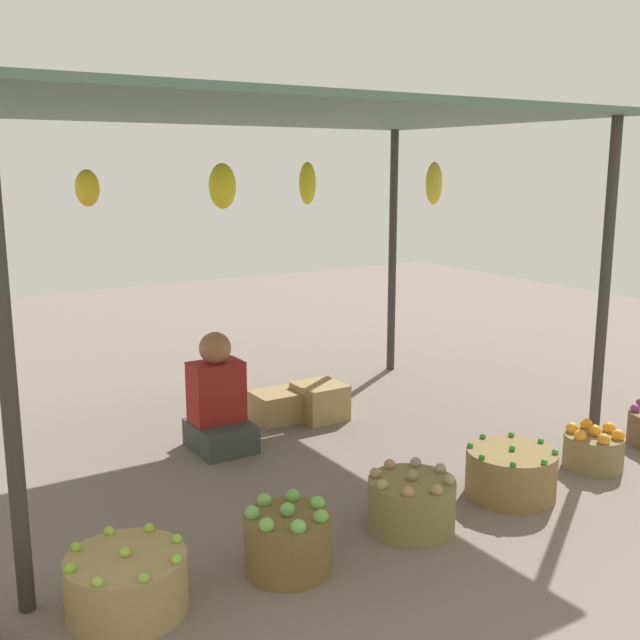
{
  "coord_description": "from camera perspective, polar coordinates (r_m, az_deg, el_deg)",
  "views": [
    {
      "loc": [
        -2.29,
        -4.21,
        1.84
      ],
      "look_at": [
        0.0,
        -0.55,
        0.95
      ],
      "focal_mm": 42.41,
      "sensor_mm": 36.0,
      "label": 1
    }
  ],
  "objects": [
    {
      "name": "ground_plane",
      "position": [
        5.13,
        -3.34,
        -9.37
      ],
      "size": [
        14.0,
        14.0,
        0.0
      ],
      "primitive_type": "plane",
      "color": "slate"
    },
    {
      "name": "basket_green_apples",
      "position": [
        3.62,
        -2.44,
        -16.33
      ],
      "size": [
        0.41,
        0.41,
        0.33
      ],
      "color": "brown",
      "rests_on": "ground"
    },
    {
      "name": "basket_green_chilies",
      "position": [
        4.47,
        14.21,
        -11.12
      ],
      "size": [
        0.51,
        0.51,
        0.3
      ],
      "color": "olive",
      "rests_on": "ground"
    },
    {
      "name": "wooden_crate_stacked_rear",
      "position": [
        5.58,
        -2.85,
        -6.43
      ],
      "size": [
        0.44,
        0.3,
        0.22
      ],
      "primitive_type": "cube",
      "color": "#9E804F",
      "rests_on": "ground"
    },
    {
      "name": "vendor_person",
      "position": [
        5.02,
        -7.7,
        -6.33
      ],
      "size": [
        0.36,
        0.44,
        0.78
      ],
      "color": "#373E3B",
      "rests_on": "ground"
    },
    {
      "name": "wooden_crate_near_vendor",
      "position": [
        5.59,
        -0.01,
        -6.14
      ],
      "size": [
        0.33,
        0.34,
        0.26
      ],
      "primitive_type": "cube",
      "color": "#9E834D",
      "rests_on": "ground"
    },
    {
      "name": "basket_oranges",
      "position": [
        5.01,
        19.93,
        -9.17
      ],
      "size": [
        0.36,
        0.36,
        0.28
      ],
      "color": "olive",
      "rests_on": "ground"
    },
    {
      "name": "basket_limes",
      "position": [
        3.44,
        -14.37,
        -18.66
      ],
      "size": [
        0.51,
        0.51,
        0.29
      ],
      "color": "#A48953",
      "rests_on": "ground"
    },
    {
      "name": "basket_potatoes",
      "position": [
        4.0,
        6.91,
        -13.59
      ],
      "size": [
        0.45,
        0.45,
        0.32
      ],
      "color": "olive",
      "rests_on": "ground"
    },
    {
      "name": "market_stall_structure",
      "position": [
        4.8,
        -3.65,
        14.01
      ],
      "size": [
        3.92,
        2.53,
        2.18
      ],
      "color": "#38332D",
      "rests_on": "ground"
    }
  ]
}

